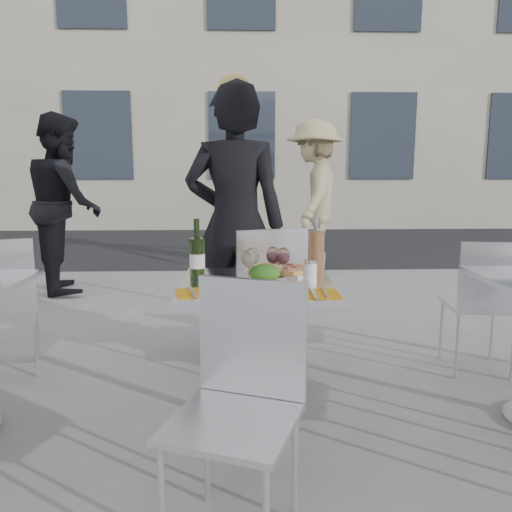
{
  "coord_description": "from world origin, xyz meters",
  "views": [
    {
      "loc": [
        -0.09,
        -2.32,
        1.27
      ],
      "look_at": [
        0.0,
        0.15,
        0.85
      ],
      "focal_mm": 35.0,
      "sensor_mm": 36.0,
      "label": 1
    }
  ],
  "objects_px": {
    "salad_plate": "(265,275)",
    "side_chair_rfar": "(484,296)",
    "sugar_shaker": "(310,271)",
    "wineglass_red_b": "(273,256)",
    "pizza_far": "(278,270)",
    "pedestrian_b": "(314,197)",
    "wineglass_white_b": "(253,257)",
    "napkin_right": "(318,294)",
    "side_chair_lfar": "(2,296)",
    "main_table": "(257,325)",
    "chair_near": "(242,388)",
    "pedestrian_a": "(64,204)",
    "wine_bottle": "(197,256)",
    "carafe": "(316,251)",
    "wineglass_red_a": "(283,257)",
    "pizza_near": "(267,289)",
    "chair_far": "(266,290)",
    "woman_diner": "(235,225)",
    "napkin_left": "(197,292)",
    "wineglass_white_a": "(248,260)"
  },
  "relations": [
    {
      "from": "salad_plate",
      "to": "side_chair_rfar",
      "type": "bearing_deg",
      "value": 24.15
    },
    {
      "from": "sugar_shaker",
      "to": "wineglass_red_b",
      "type": "distance_m",
      "value": 0.2
    },
    {
      "from": "side_chair_rfar",
      "to": "pizza_far",
      "type": "xyz_separation_m",
      "value": [
        -1.31,
        -0.4,
        0.26
      ]
    },
    {
      "from": "pedestrian_b",
      "to": "wineglass_white_b",
      "type": "height_order",
      "value": "pedestrian_b"
    },
    {
      "from": "pizza_far",
      "to": "salad_plate",
      "type": "distance_m",
      "value": 0.24
    },
    {
      "from": "napkin_right",
      "to": "side_chair_lfar",
      "type": "bearing_deg",
      "value": 153.27
    },
    {
      "from": "main_table",
      "to": "wineglass_red_b",
      "type": "bearing_deg",
      "value": 45.2
    },
    {
      "from": "chair_near",
      "to": "pedestrian_a",
      "type": "xyz_separation_m",
      "value": [
        -1.84,
        3.72,
        0.4
      ]
    },
    {
      "from": "wine_bottle",
      "to": "main_table",
      "type": "bearing_deg",
      "value": -15.67
    },
    {
      "from": "side_chair_rfar",
      "to": "chair_near",
      "type": "bearing_deg",
      "value": 47.35
    },
    {
      "from": "side_chair_lfar",
      "to": "carafe",
      "type": "xyz_separation_m",
      "value": [
        1.84,
        -0.51,
        0.35
      ]
    },
    {
      "from": "chair_near",
      "to": "wineglass_red_a",
      "type": "distance_m",
      "value": 0.84
    },
    {
      "from": "pizza_far",
      "to": "wine_bottle",
      "type": "xyz_separation_m",
      "value": [
        -0.4,
        -0.13,
        0.1
      ]
    },
    {
      "from": "pizza_near",
      "to": "napkin_right",
      "type": "xyz_separation_m",
      "value": [
        0.22,
        -0.05,
        -0.01
      ]
    },
    {
      "from": "side_chair_rfar",
      "to": "wineglass_white_b",
      "type": "height_order",
      "value": "wineglass_white_b"
    },
    {
      "from": "chair_far",
      "to": "woman_diner",
      "type": "bearing_deg",
      "value": -76.61
    },
    {
      "from": "pedestrian_a",
      "to": "wine_bottle",
      "type": "distance_m",
      "value": 3.37
    },
    {
      "from": "chair_near",
      "to": "wineglass_red_a",
      "type": "xyz_separation_m",
      "value": [
        0.21,
        0.75,
        0.33
      ]
    },
    {
      "from": "woman_diner",
      "to": "napkin_left",
      "type": "relative_size",
      "value": 8.54
    },
    {
      "from": "side_chair_rfar",
      "to": "wineglass_red_a",
      "type": "distance_m",
      "value": 1.46
    },
    {
      "from": "pedestrian_b",
      "to": "wineglass_red_a",
      "type": "bearing_deg",
      "value": 3.58
    },
    {
      "from": "wineglass_white_a",
      "to": "side_chair_lfar",
      "type": "bearing_deg",
      "value": 154.82
    },
    {
      "from": "side_chair_rfar",
      "to": "wineglass_red_a",
      "type": "relative_size",
      "value": 5.46
    },
    {
      "from": "side_chair_lfar",
      "to": "wineglass_red_a",
      "type": "bearing_deg",
      "value": 139.35
    },
    {
      "from": "side_chair_rfar",
      "to": "wine_bottle",
      "type": "relative_size",
      "value": 2.91
    },
    {
      "from": "main_table",
      "to": "wineglass_red_a",
      "type": "distance_m",
      "value": 0.35
    },
    {
      "from": "wine_bottle",
      "to": "wineglass_white_b",
      "type": "distance_m",
      "value": 0.27
    },
    {
      "from": "pizza_near",
      "to": "wineglass_white_b",
      "type": "height_order",
      "value": "wineglass_white_b"
    },
    {
      "from": "wineglass_red_b",
      "to": "wine_bottle",
      "type": "bearing_deg",
      "value": -179.98
    },
    {
      "from": "wineglass_white_b",
      "to": "napkin_right",
      "type": "xyz_separation_m",
      "value": [
        0.27,
        -0.31,
        -0.11
      ]
    },
    {
      "from": "carafe",
      "to": "chair_far",
      "type": "bearing_deg",
      "value": 117.37
    },
    {
      "from": "woman_diner",
      "to": "sugar_shaker",
      "type": "bearing_deg",
      "value": 116.26
    },
    {
      "from": "pizza_far",
      "to": "salad_plate",
      "type": "xyz_separation_m",
      "value": [
        -0.08,
        -0.22,
        0.02
      ]
    },
    {
      "from": "wineglass_red_a",
      "to": "woman_diner",
      "type": "bearing_deg",
      "value": 104.4
    },
    {
      "from": "side_chair_lfar",
      "to": "pizza_far",
      "type": "bearing_deg",
      "value": 144.12
    },
    {
      "from": "pizza_near",
      "to": "wineglass_red_a",
      "type": "xyz_separation_m",
      "value": [
        0.09,
        0.25,
        0.1
      ]
    },
    {
      "from": "side_chair_rfar",
      "to": "main_table",
      "type": "bearing_deg",
      "value": 29.85
    },
    {
      "from": "side_chair_lfar",
      "to": "wineglass_red_b",
      "type": "height_order",
      "value": "wineglass_red_b"
    },
    {
      "from": "pedestrian_a",
      "to": "wine_bottle",
      "type": "height_order",
      "value": "pedestrian_a"
    },
    {
      "from": "main_table",
      "to": "napkin_left",
      "type": "xyz_separation_m",
      "value": [
        -0.27,
        -0.21,
        0.21
      ]
    },
    {
      "from": "wineglass_red_a",
      "to": "carafe",
      "type": "bearing_deg",
      "value": 34.16
    },
    {
      "from": "wineglass_red_a",
      "to": "main_table",
      "type": "bearing_deg",
      "value": -156.05
    },
    {
      "from": "pedestrian_b",
      "to": "pizza_far",
      "type": "height_order",
      "value": "pedestrian_b"
    },
    {
      "from": "chair_far",
      "to": "wineglass_red_b",
      "type": "height_order",
      "value": "chair_far"
    },
    {
      "from": "main_table",
      "to": "pizza_near",
      "type": "height_order",
      "value": "pizza_near"
    },
    {
      "from": "chair_near",
      "to": "woman_diner",
      "type": "height_order",
      "value": "woman_diner"
    },
    {
      "from": "pedestrian_b",
      "to": "wineglass_red_a",
      "type": "height_order",
      "value": "pedestrian_b"
    },
    {
      "from": "salad_plate",
      "to": "carafe",
      "type": "relative_size",
      "value": 0.76
    },
    {
      "from": "chair_near",
      "to": "wineglass_white_a",
      "type": "relative_size",
      "value": 5.67
    },
    {
      "from": "main_table",
      "to": "woman_diner",
      "type": "height_order",
      "value": "woman_diner"
    }
  ]
}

